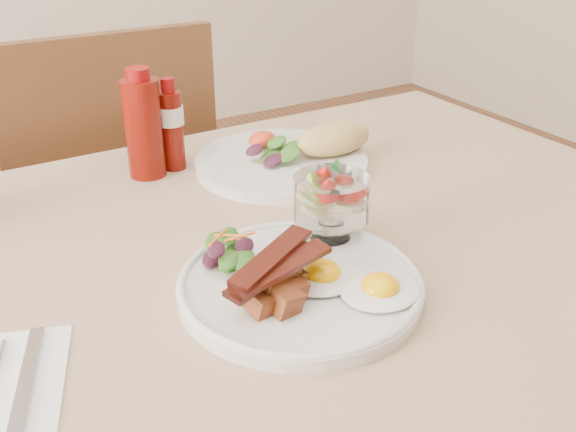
% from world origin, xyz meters
% --- Properties ---
extents(table, '(1.33, 0.88, 0.75)m').
position_xyz_m(table, '(0.00, 0.00, 0.66)').
color(table, brown).
rests_on(table, ground).
extents(chair_far, '(0.42, 0.42, 0.93)m').
position_xyz_m(chair_far, '(0.00, 0.66, 0.52)').
color(chair_far, brown).
rests_on(chair_far, ground).
extents(main_plate, '(0.28, 0.28, 0.02)m').
position_xyz_m(main_plate, '(0.02, -0.10, 0.76)').
color(main_plate, silver).
rests_on(main_plate, table).
extents(fried_eggs, '(0.15, 0.16, 0.03)m').
position_xyz_m(fried_eggs, '(0.06, -0.14, 0.78)').
color(fried_eggs, silver).
rests_on(fried_eggs, main_plate).
extents(bacon_potato_pile, '(0.13, 0.09, 0.05)m').
position_xyz_m(bacon_potato_pile, '(-0.03, -0.12, 0.79)').
color(bacon_potato_pile, brown).
rests_on(bacon_potato_pile, main_plate).
extents(side_salad, '(0.07, 0.07, 0.04)m').
position_xyz_m(side_salad, '(-0.04, -0.03, 0.78)').
color(side_salad, '#215215').
rests_on(side_salad, main_plate).
extents(fruit_cup, '(0.10, 0.10, 0.10)m').
position_xyz_m(fruit_cup, '(0.10, -0.04, 0.82)').
color(fruit_cup, white).
rests_on(fruit_cup, main_plate).
extents(second_plate, '(0.30, 0.28, 0.07)m').
position_xyz_m(second_plate, '(0.20, 0.21, 0.77)').
color(second_plate, silver).
rests_on(second_plate, table).
extents(ketchup_bottle, '(0.08, 0.08, 0.17)m').
position_xyz_m(ketchup_bottle, '(-0.02, 0.31, 0.83)').
color(ketchup_bottle, '#5F0C05').
rests_on(ketchup_bottle, table).
extents(hot_sauce_bottle, '(0.05, 0.05, 0.15)m').
position_xyz_m(hot_sauce_bottle, '(0.03, 0.31, 0.82)').
color(hot_sauce_bottle, '#5F0C05').
rests_on(hot_sauce_bottle, table).
extents(napkin_cutlery, '(0.17, 0.23, 0.01)m').
position_xyz_m(napkin_cutlery, '(-0.31, -0.11, 0.75)').
color(napkin_cutlery, white).
rests_on(napkin_cutlery, table).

